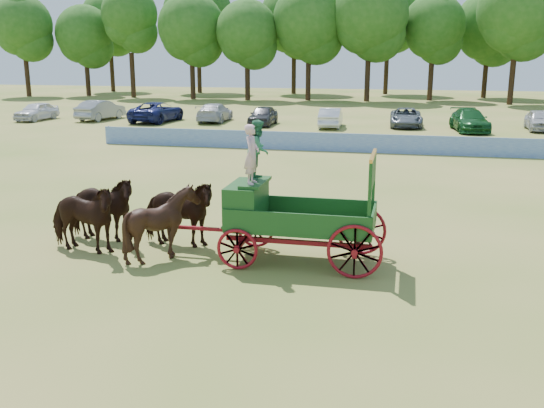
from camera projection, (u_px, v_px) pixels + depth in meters
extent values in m
plane|color=#AA8C4D|center=(252.00, 247.00, 17.46)|extent=(160.00, 160.00, 0.00)
imported|color=black|center=(81.00, 218.00, 16.79)|extent=(2.47, 1.37, 1.98)
imported|color=black|center=(101.00, 209.00, 17.83)|extent=(2.38, 1.14, 1.98)
imported|color=black|center=(162.00, 223.00, 16.28)|extent=(1.96, 1.79, 1.99)
imported|color=black|center=(177.00, 213.00, 17.32)|extent=(2.38, 1.15, 1.98)
cube|color=maroon|center=(247.00, 237.00, 16.42)|extent=(0.12, 2.00, 0.12)
cube|color=maroon|center=(358.00, 244.00, 15.78)|extent=(0.12, 2.00, 0.12)
cube|color=maroon|center=(298.00, 242.00, 15.55)|extent=(3.80, 0.10, 0.12)
cube|color=maroon|center=(305.00, 230.00, 16.59)|extent=(3.80, 0.10, 0.12)
cube|color=maroon|center=(215.00, 229.00, 16.58)|extent=(2.80, 0.09, 0.09)
cube|color=#1B521C|center=(301.00, 226.00, 16.01)|extent=(3.80, 1.80, 0.10)
cube|color=#1B521C|center=(295.00, 224.00, 15.10)|extent=(3.80, 0.06, 0.55)
cube|color=#1B521C|center=(307.00, 207.00, 16.77)|extent=(3.80, 0.06, 0.55)
cube|color=#1B521C|center=(374.00, 219.00, 15.53)|extent=(0.06, 1.80, 0.55)
cube|color=#1B521C|center=(246.00, 203.00, 16.19)|extent=(0.85, 1.70, 1.05)
cube|color=#1B521C|center=(255.00, 182.00, 16.00)|extent=(0.55, 1.50, 0.08)
cube|color=#1B521C|center=(233.00, 209.00, 16.32)|extent=(0.10, 1.60, 0.65)
cube|color=#1B521C|center=(239.00, 220.00, 16.36)|extent=(0.55, 1.60, 0.06)
cube|color=#1B521C|center=(369.00, 202.00, 14.63)|extent=(0.08, 0.08, 1.80)
cube|color=#1B521C|center=(373.00, 188.00, 16.15)|extent=(0.08, 0.08, 1.80)
cube|color=#1B521C|center=(372.00, 171.00, 15.25)|extent=(0.07, 1.75, 0.75)
cube|color=gold|center=(373.00, 156.00, 15.15)|extent=(0.08, 1.80, 0.09)
cube|color=gold|center=(371.00, 171.00, 15.25)|extent=(0.02, 1.30, 0.12)
torus|color=maroon|center=(237.00, 249.00, 15.54)|extent=(1.09, 0.09, 1.09)
torus|color=maroon|center=(255.00, 229.00, 17.33)|extent=(1.09, 0.09, 1.09)
torus|color=maroon|center=(355.00, 252.00, 14.86)|extent=(1.39, 0.09, 1.39)
torus|color=maroon|center=(361.00, 230.00, 16.66)|extent=(1.39, 0.09, 1.39)
imported|color=beige|center=(252.00, 154.00, 15.47)|extent=(0.37, 0.56, 1.54)
imported|color=#296F47|center=(258.00, 149.00, 16.13)|extent=(0.60, 0.77, 1.58)
cube|color=#1F4DAC|center=(314.00, 142.00, 34.58)|extent=(26.00, 0.08, 1.05)
imported|color=silver|center=(37.00, 111.00, 50.22)|extent=(1.97, 4.49, 1.50)
imported|color=gray|center=(101.00, 110.00, 50.52)|extent=(2.38, 5.15, 1.63)
imported|color=navy|center=(157.00, 112.00, 49.09)|extent=(3.07, 5.98, 1.61)
imported|color=silver|center=(215.00, 112.00, 49.20)|extent=(2.34, 5.23, 1.49)
imported|color=#333338|center=(263.00, 116.00, 46.79)|extent=(1.83, 4.41, 1.49)
imported|color=silver|center=(331.00, 118.00, 45.44)|extent=(1.75, 4.49, 1.46)
imported|color=slate|center=(406.00, 117.00, 45.81)|extent=(2.52, 5.14, 1.40)
imported|color=#144C1E|center=(470.00, 120.00, 43.21)|extent=(2.81, 5.54, 1.54)
imported|color=#B2B2B7|center=(540.00, 120.00, 43.56)|extent=(1.91, 4.46, 1.50)
cylinder|color=#382314|center=(27.00, 77.00, 77.84)|extent=(0.60, 0.60, 4.87)
sphere|color=#1E5115|center=(22.00, 24.00, 76.26)|extent=(7.33, 7.33, 7.33)
cylinder|color=#382314|center=(88.00, 79.00, 78.95)|extent=(0.60, 0.60, 4.25)
sphere|color=#1E5115|center=(84.00, 34.00, 77.57)|extent=(7.29, 7.29, 7.29)
cylinder|color=#382314|center=(133.00, 75.00, 75.75)|extent=(0.60, 0.60, 5.47)
sphere|color=#1E5115|center=(129.00, 14.00, 73.97)|extent=(6.83, 6.83, 6.83)
cylinder|color=#382314|center=(193.00, 80.00, 73.17)|extent=(0.60, 0.60, 4.62)
sphere|color=#1E5115|center=(191.00, 26.00, 71.67)|extent=(7.87, 7.87, 7.87)
cylinder|color=#382314|center=(248.00, 82.00, 71.38)|extent=(0.60, 0.60, 4.28)
sphere|color=#1E5115|center=(247.00, 31.00, 69.99)|extent=(7.23, 7.23, 7.23)
cylinder|color=#382314|center=(308.00, 79.00, 71.13)|extent=(0.60, 0.60, 4.96)
sphere|color=#1E5115|center=(309.00, 20.00, 69.52)|extent=(8.39, 8.39, 8.39)
cylinder|color=#382314|center=(367.00, 78.00, 69.46)|extent=(0.60, 0.60, 5.23)
sphere|color=#1E5115|center=(370.00, 15.00, 67.76)|extent=(8.63, 8.63, 8.63)
cylinder|color=#382314|center=(431.00, 80.00, 71.07)|extent=(0.60, 0.60, 4.65)
sphere|color=#1E5115|center=(434.00, 25.00, 69.56)|extent=(7.12, 7.12, 7.12)
cylinder|color=#382314|center=(512.00, 80.00, 65.03)|extent=(0.60, 0.60, 5.30)
sphere|color=#1E5115|center=(518.00, 11.00, 63.31)|extent=(8.48, 8.48, 8.48)
cylinder|color=#382314|center=(112.00, 72.00, 87.38)|extent=(0.60, 0.60, 5.44)
sphere|color=#1E5115|center=(109.00, 20.00, 85.61)|extent=(7.90, 7.90, 7.90)
cylinder|color=#382314|center=(199.00, 71.00, 84.68)|extent=(0.60, 0.60, 5.86)
sphere|color=#1E5115|center=(198.00, 13.00, 82.77)|extent=(9.44, 9.44, 9.44)
cylinder|color=#382314|center=(294.00, 73.00, 82.46)|extent=(0.60, 0.60, 5.46)
sphere|color=#1E5115|center=(294.00, 17.00, 80.69)|extent=(9.15, 9.15, 9.15)
cylinder|color=#382314|center=(386.00, 72.00, 81.79)|extent=(0.60, 0.60, 5.89)
sphere|color=#1E5115|center=(389.00, 11.00, 79.87)|extent=(8.49, 8.49, 8.49)
cylinder|color=#382314|center=(485.00, 79.00, 75.19)|extent=(0.60, 0.60, 4.72)
sphere|color=#1E5115|center=(489.00, 25.00, 73.65)|extent=(8.34, 8.34, 8.34)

